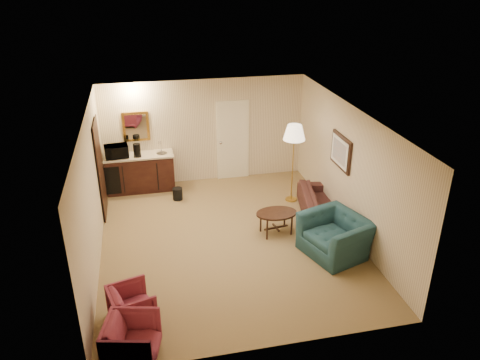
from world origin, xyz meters
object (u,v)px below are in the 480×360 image
object	(u,v)px
waste_bin	(178,194)
coffee_maker	(137,150)
rose_chair_far	(132,339)
microwave	(116,150)
sofa	(320,201)
wetbar_cabinet	(140,172)
teal_armchair	(336,230)
floor_lamp	(293,164)
rose_chair_near	(132,303)
coffee_table	(276,223)

from	to	relation	value
waste_bin	coffee_maker	size ratio (longest dim) A/B	0.90
rose_chair_far	microwave	distance (m)	5.53
sofa	waste_bin	size ratio (longest dim) A/B	6.70
wetbar_cabinet	sofa	world-z (taller)	wetbar_cabinet
wetbar_cabinet	teal_armchair	distance (m)	5.07
waste_bin	microwave	bearing A→B (deg)	152.96
wetbar_cabinet	teal_armchair	world-z (taller)	teal_armchair
floor_lamp	coffee_maker	size ratio (longest dim) A/B	5.83
coffee_maker	rose_chair_far	bearing A→B (deg)	-105.75
wetbar_cabinet	rose_chair_far	distance (m)	5.53
wetbar_cabinet	rose_chair_near	distance (m)	4.73
floor_lamp	microwave	distance (m)	4.14
rose_chair_near	coffee_table	size ratio (longest dim) A/B	0.78
rose_chair_far	microwave	bearing A→B (deg)	15.92
sofa	rose_chair_far	world-z (taller)	sofa
rose_chair_far	coffee_table	xyz separation A→B (m)	(2.92, 2.85, -0.12)
teal_armchair	microwave	xyz separation A→B (m)	(-4.05, 3.57, 0.59)
teal_armchair	floor_lamp	bearing A→B (deg)	163.94
floor_lamp	wetbar_cabinet	bearing A→B (deg)	158.96
rose_chair_near	coffee_maker	bearing A→B (deg)	-17.90
wetbar_cabinet	floor_lamp	xyz separation A→B (m)	(3.43, -1.32, 0.47)
rose_chair_near	waste_bin	xyz separation A→B (m)	(1.07, 4.00, -0.19)
floor_lamp	waste_bin	size ratio (longest dim) A/B	6.47
sofa	floor_lamp	distance (m)	1.10
sofa	coffee_table	xyz separation A→B (m)	(-1.13, -0.47, -0.14)
wetbar_cabinet	coffee_table	bearing A→B (deg)	-45.07
wetbar_cabinet	coffee_table	world-z (taller)	wetbar_cabinet
coffee_table	rose_chair_far	bearing A→B (deg)	-135.67
rose_chair_near	coffee_maker	xyz separation A→B (m)	(0.23, 4.62, 0.75)
sofa	coffee_table	distance (m)	1.24
wetbar_cabinet	coffee_table	size ratio (longest dim) A/B	1.95
waste_bin	coffee_table	bearing A→B (deg)	-46.61
wetbar_cabinet	rose_chair_near	bearing A→B (deg)	-93.03
rose_chair_far	waste_bin	world-z (taller)	rose_chair_far
teal_armchair	coffee_maker	bearing A→B (deg)	-153.61
sofa	coffee_maker	bearing A→B (deg)	72.53
rose_chair_far	sofa	bearing A→B (deg)	-37.34
wetbar_cabinet	coffee_maker	size ratio (longest dim) A/B	5.13
wetbar_cabinet	waste_bin	distance (m)	1.14
sofa	rose_chair_near	world-z (taller)	sofa
rose_chair_far	microwave	size ratio (longest dim) A/B	1.35
rose_chair_near	coffee_maker	world-z (taller)	coffee_maker
microwave	floor_lamp	bearing A→B (deg)	-24.09
rose_chair_near	microwave	distance (m)	4.74
microwave	coffee_maker	xyz separation A→B (m)	(0.48, -0.05, -0.02)
sofa	floor_lamp	xyz separation A→B (m)	(-0.37, 0.88, 0.56)
wetbar_cabinet	waste_bin	world-z (taller)	wetbar_cabinet
coffee_table	floor_lamp	world-z (taller)	floor_lamp
teal_armchair	waste_bin	xyz separation A→B (m)	(-2.73, 2.90, -0.37)
microwave	wetbar_cabinet	bearing A→B (deg)	-0.89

